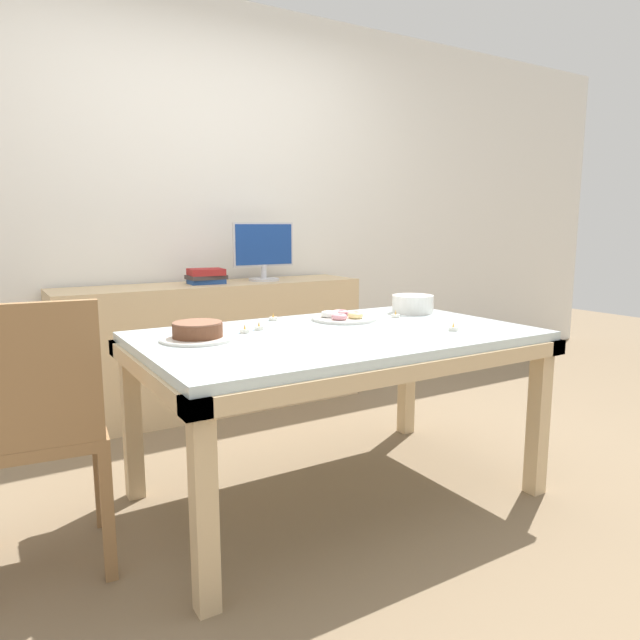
{
  "coord_description": "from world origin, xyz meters",
  "views": [
    {
      "loc": [
        -1.28,
        -1.96,
        1.16
      ],
      "look_at": [
        -0.09,
        -0.01,
        0.79
      ],
      "focal_mm": 32.0,
      "sensor_mm": 36.0,
      "label": 1
    }
  ],
  "objects_px": {
    "chair": "(37,426)",
    "plate_stack": "(413,304)",
    "tealight_near_cakes": "(273,318)",
    "cake_chocolate_round": "(198,332)",
    "computer_monitor": "(264,252)",
    "pastry_platter": "(344,317)",
    "tealight_near_front": "(245,331)",
    "tealight_centre": "(395,315)",
    "tealight_left_edge": "(453,328)",
    "book_stack": "(206,276)",
    "tealight_right_edge": "(259,327)"
  },
  "relations": [
    {
      "from": "computer_monitor",
      "to": "pastry_platter",
      "type": "xyz_separation_m",
      "value": [
        -0.16,
        -1.17,
        -0.26
      ]
    },
    {
      "from": "book_stack",
      "to": "tealight_centre",
      "type": "bearing_deg",
      "value": -68.39
    },
    {
      "from": "plate_stack",
      "to": "tealight_near_front",
      "type": "distance_m",
      "value": 0.96
    },
    {
      "from": "tealight_right_edge",
      "to": "tealight_near_front",
      "type": "bearing_deg",
      "value": -157.17
    },
    {
      "from": "book_stack",
      "to": "plate_stack",
      "type": "relative_size",
      "value": 1.08
    },
    {
      "from": "pastry_platter",
      "to": "plate_stack",
      "type": "xyz_separation_m",
      "value": [
        0.43,
        0.01,
        0.03
      ]
    },
    {
      "from": "plate_stack",
      "to": "tealight_near_front",
      "type": "height_order",
      "value": "plate_stack"
    },
    {
      "from": "cake_chocolate_round",
      "to": "pastry_platter",
      "type": "xyz_separation_m",
      "value": [
        0.75,
        0.1,
        -0.02
      ]
    },
    {
      "from": "tealight_centre",
      "to": "chair",
      "type": "bearing_deg",
      "value": -174.59
    },
    {
      "from": "pastry_platter",
      "to": "tealight_near_cakes",
      "type": "xyz_separation_m",
      "value": [
        -0.29,
        0.16,
        -0.0
      ]
    },
    {
      "from": "chair",
      "to": "plate_stack",
      "type": "bearing_deg",
      "value": 7.41
    },
    {
      "from": "tealight_right_edge",
      "to": "tealight_left_edge",
      "type": "xyz_separation_m",
      "value": [
        0.69,
        -0.45,
        0.0
      ]
    },
    {
      "from": "tealight_left_edge",
      "to": "computer_monitor",
      "type": "bearing_deg",
      "value": 92.87
    },
    {
      "from": "pastry_platter",
      "to": "tealight_near_cakes",
      "type": "distance_m",
      "value": 0.33
    },
    {
      "from": "book_stack",
      "to": "tealight_left_edge",
      "type": "distance_m",
      "value": 1.72
    },
    {
      "from": "pastry_platter",
      "to": "tealight_left_edge",
      "type": "height_order",
      "value": "pastry_platter"
    },
    {
      "from": "computer_monitor",
      "to": "plate_stack",
      "type": "distance_m",
      "value": 1.22
    },
    {
      "from": "plate_stack",
      "to": "tealight_near_cakes",
      "type": "height_order",
      "value": "plate_stack"
    },
    {
      "from": "book_stack",
      "to": "cake_chocolate_round",
      "type": "relative_size",
      "value": 0.78
    },
    {
      "from": "computer_monitor",
      "to": "plate_stack",
      "type": "xyz_separation_m",
      "value": [
        0.27,
        -1.17,
        -0.23
      ]
    },
    {
      "from": "chair",
      "to": "tealight_near_cakes",
      "type": "xyz_separation_m",
      "value": [
        1.05,
        0.38,
        0.21
      ]
    },
    {
      "from": "tealight_near_front",
      "to": "tealight_centre",
      "type": "relative_size",
      "value": 1.0
    },
    {
      "from": "tealight_right_edge",
      "to": "tealight_near_cakes",
      "type": "xyz_separation_m",
      "value": [
        0.16,
        0.19,
        0.0
      ]
    },
    {
      "from": "plate_stack",
      "to": "tealight_left_edge",
      "type": "relative_size",
      "value": 5.25
    },
    {
      "from": "pastry_platter",
      "to": "tealight_near_cakes",
      "type": "bearing_deg",
      "value": 151.19
    },
    {
      "from": "computer_monitor",
      "to": "pastry_platter",
      "type": "bearing_deg",
      "value": -97.55
    },
    {
      "from": "book_stack",
      "to": "pastry_platter",
      "type": "distance_m",
      "value": 1.2
    },
    {
      "from": "tealight_near_front",
      "to": "tealight_near_cakes",
      "type": "xyz_separation_m",
      "value": [
        0.24,
        0.22,
        0.0
      ]
    },
    {
      "from": "computer_monitor",
      "to": "tealight_near_front",
      "type": "distance_m",
      "value": 1.44
    },
    {
      "from": "tealight_near_front",
      "to": "tealight_centre",
      "type": "height_order",
      "value": "same"
    },
    {
      "from": "book_stack",
      "to": "tealight_near_front",
      "type": "height_order",
      "value": "book_stack"
    },
    {
      "from": "chair",
      "to": "cake_chocolate_round",
      "type": "height_order",
      "value": "chair"
    },
    {
      "from": "computer_monitor",
      "to": "tealight_near_front",
      "type": "xyz_separation_m",
      "value": [
        -0.69,
        -1.24,
        -0.26
      ]
    },
    {
      "from": "tealight_near_front",
      "to": "tealight_centre",
      "type": "distance_m",
      "value": 0.79
    },
    {
      "from": "computer_monitor",
      "to": "cake_chocolate_round",
      "type": "height_order",
      "value": "computer_monitor"
    },
    {
      "from": "plate_stack",
      "to": "tealight_centre",
      "type": "relative_size",
      "value": 5.25
    },
    {
      "from": "tealight_near_cakes",
      "to": "plate_stack",
      "type": "bearing_deg",
      "value": -11.99
    },
    {
      "from": "chair",
      "to": "computer_monitor",
      "type": "distance_m",
      "value": 2.1
    },
    {
      "from": "chair",
      "to": "book_stack",
      "type": "distance_m",
      "value": 1.81
    },
    {
      "from": "cake_chocolate_round",
      "to": "tealight_near_cakes",
      "type": "distance_m",
      "value": 0.53
    },
    {
      "from": "chair",
      "to": "cake_chocolate_round",
      "type": "xyz_separation_m",
      "value": [
        0.59,
        0.12,
        0.23
      ]
    },
    {
      "from": "tealight_centre",
      "to": "book_stack",
      "type": "bearing_deg",
      "value": 111.61
    },
    {
      "from": "computer_monitor",
      "to": "tealight_near_cakes",
      "type": "height_order",
      "value": "computer_monitor"
    },
    {
      "from": "tealight_near_cakes",
      "to": "cake_chocolate_round",
      "type": "bearing_deg",
      "value": -150.21
    },
    {
      "from": "cake_chocolate_round",
      "to": "plate_stack",
      "type": "distance_m",
      "value": 1.18
    },
    {
      "from": "plate_stack",
      "to": "tealight_left_edge",
      "type": "height_order",
      "value": "plate_stack"
    },
    {
      "from": "cake_chocolate_round",
      "to": "pastry_platter",
      "type": "distance_m",
      "value": 0.76
    },
    {
      "from": "tealight_near_cakes",
      "to": "tealight_centre",
      "type": "bearing_deg",
      "value": -23.08
    },
    {
      "from": "tealight_near_cakes",
      "to": "pastry_platter",
      "type": "bearing_deg",
      "value": -28.81
    },
    {
      "from": "book_stack",
      "to": "pastry_platter",
      "type": "xyz_separation_m",
      "value": [
        0.24,
        -1.17,
        -0.12
      ]
    }
  ]
}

